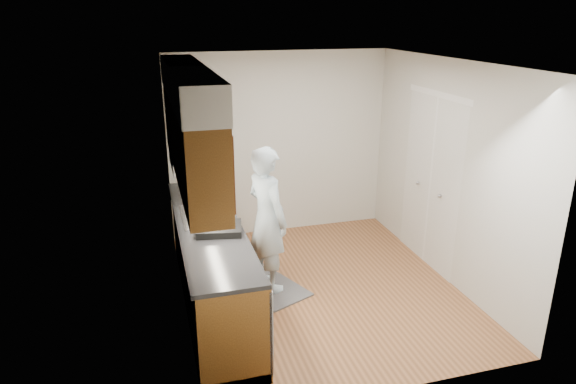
# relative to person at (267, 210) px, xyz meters

# --- Properties ---
(floor) EXTENTS (3.50, 3.50, 0.00)m
(floor) POSITION_rel_person_xyz_m (0.55, -0.19, -0.94)
(floor) COLOR #915C37
(floor) RESTS_ON ground
(ceiling) EXTENTS (3.50, 3.50, 0.00)m
(ceiling) POSITION_rel_person_xyz_m (0.55, -0.19, 1.56)
(ceiling) COLOR white
(ceiling) RESTS_ON wall_left
(wall_left) EXTENTS (0.02, 3.50, 2.50)m
(wall_left) POSITION_rel_person_xyz_m (-0.95, -0.19, 0.31)
(wall_left) COLOR beige
(wall_left) RESTS_ON floor
(wall_right) EXTENTS (0.02, 3.50, 2.50)m
(wall_right) POSITION_rel_person_xyz_m (2.05, -0.19, 0.31)
(wall_right) COLOR beige
(wall_right) RESTS_ON floor
(wall_back) EXTENTS (3.00, 0.02, 2.50)m
(wall_back) POSITION_rel_person_xyz_m (0.55, 1.56, 0.31)
(wall_back) COLOR beige
(wall_back) RESTS_ON floor
(counter) EXTENTS (0.64, 2.80, 1.30)m
(counter) POSITION_rel_person_xyz_m (-0.64, -0.19, -0.45)
(counter) COLOR brown
(counter) RESTS_ON floor
(upper_cabinets) EXTENTS (0.47, 2.80, 1.21)m
(upper_cabinets) POSITION_rel_person_xyz_m (-0.78, -0.14, 1.01)
(upper_cabinets) COLOR brown
(upper_cabinets) RESTS_ON wall_left
(closet_door) EXTENTS (0.02, 1.22, 2.05)m
(closet_door) POSITION_rel_person_xyz_m (2.04, 0.11, 0.08)
(closet_door) COLOR white
(closet_door) RESTS_ON wall_right
(floor_mat) EXTENTS (0.89, 1.10, 0.02)m
(floor_mat) POSITION_rel_person_xyz_m (0.00, -0.00, -0.93)
(floor_mat) COLOR #5C5B5E
(floor_mat) RESTS_ON floor
(person) EXTENTS (0.65, 0.77, 1.85)m
(person) POSITION_rel_person_xyz_m (0.00, 0.00, 0.00)
(person) COLOR #A4BBC8
(person) RESTS_ON floor_mat
(soap_bottle_a) EXTENTS (0.13, 0.13, 0.24)m
(soap_bottle_a) POSITION_rel_person_xyz_m (-0.72, 0.38, 0.12)
(soap_bottle_a) COLOR silver
(soap_bottle_a) RESTS_ON counter
(soap_bottle_b) EXTENTS (0.12, 0.12, 0.20)m
(soap_bottle_b) POSITION_rel_person_xyz_m (-0.66, 0.49, 0.10)
(soap_bottle_b) COLOR silver
(soap_bottle_b) RESTS_ON counter
(soap_bottle_c) EXTENTS (0.19, 0.19, 0.17)m
(soap_bottle_c) POSITION_rel_person_xyz_m (-0.66, 0.73, 0.08)
(soap_bottle_c) COLOR silver
(soap_bottle_c) RESTS_ON counter
(dish_rack) EXTENTS (0.48, 0.43, 0.07)m
(dish_rack) POSITION_rel_person_xyz_m (-0.58, -0.45, 0.03)
(dish_rack) COLOR black
(dish_rack) RESTS_ON counter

